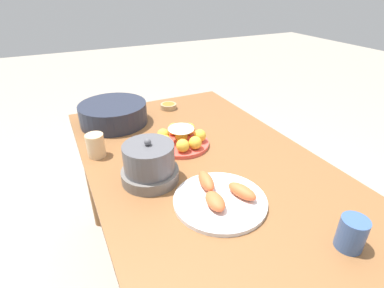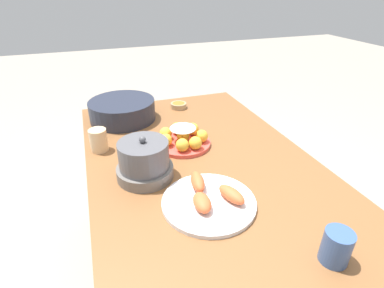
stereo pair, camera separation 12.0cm
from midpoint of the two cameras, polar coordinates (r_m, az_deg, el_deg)
name	(u,v)px [view 1 (the left image)]	position (r m, az deg, el deg)	size (l,w,h in m)	color
ground_plane	(201,282)	(1.68, -0.56, -24.90)	(12.00, 12.00, 0.00)	#9E9384
dining_table	(203,180)	(1.22, -0.71, -7.03)	(1.40, 0.86, 0.73)	brown
cake_plate	(181,139)	(1.26, -4.79, 0.96)	(0.23, 0.23, 0.09)	#E04C42
serving_bowl	(113,113)	(1.52, -16.99, 5.65)	(0.32, 0.32, 0.10)	#232838
sauce_bowl	(169,106)	(1.65, -6.60, 7.15)	(0.09, 0.09, 0.03)	tan
seafood_platter	(220,198)	(0.96, 1.77, -10.29)	(0.30, 0.30, 0.06)	silver
cup_near	(352,233)	(0.88, 24.65, -15.39)	(0.07, 0.07, 0.09)	#38568E
cup_far	(96,145)	(1.25, -20.53, -0.34)	(0.07, 0.07, 0.09)	#DBB27F
warming_pot	(149,164)	(1.05, -11.39, -3.82)	(0.20, 0.20, 0.16)	#66605B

